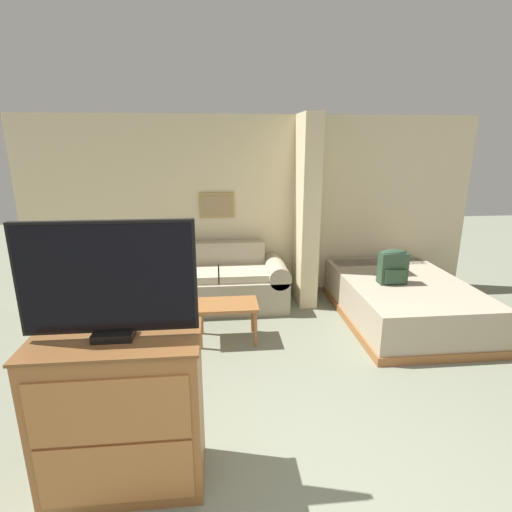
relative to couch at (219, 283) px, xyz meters
name	(u,v)px	position (x,y,z in m)	size (l,w,h in m)	color
wall_back	(253,209)	(0.52, 0.49, 0.96)	(6.51, 0.16, 2.60)	beige
wall_partition_pillar	(306,212)	(1.23, 0.10, 0.97)	(0.24, 0.66, 2.60)	beige
couch	(219,283)	(0.00, 0.00, 0.00)	(1.90, 0.84, 0.86)	tan
coffee_table	(227,308)	(0.09, -1.04, 0.06)	(0.69, 0.44, 0.46)	#996033
side_table	(136,277)	(-1.12, 0.01, 0.12)	(0.43, 0.43, 0.55)	#996033
table_lamp	(134,249)	(-1.12, 0.01, 0.52)	(0.29, 0.29, 0.45)	tan
tv_dresser	(122,413)	(-0.65, -3.00, 0.21)	(1.04, 0.52, 1.07)	#996033
tv	(108,281)	(-0.65, -3.00, 1.11)	(1.03, 0.16, 0.73)	black
bed	(402,299)	(2.35, -0.69, -0.06)	(1.50, 2.17, 0.54)	#996033
backpack	(393,266)	(2.14, -0.78, 0.43)	(0.34, 0.19, 0.44)	#2D4733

